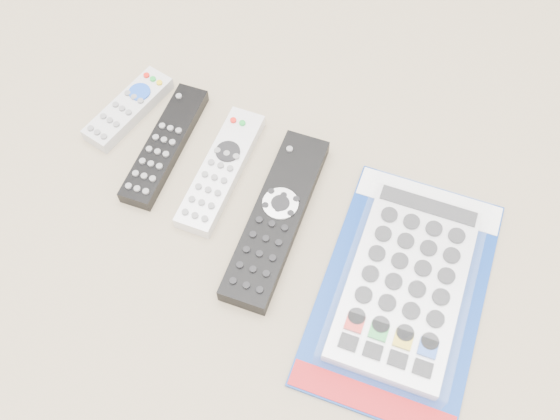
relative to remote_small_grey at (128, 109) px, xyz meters
The scene contains 5 objects.
remote_small_grey is the anchor object (origin of this frame).
remote_slim_black 0.09m from the remote_small_grey, 18.86° to the right, with size 0.08×0.21×0.02m.
remote_silver_dvd 0.18m from the remote_small_grey, ahead, with size 0.08×0.21×0.02m.
remote_large_black 0.28m from the remote_small_grey, 11.43° to the right, with size 0.10×0.27×0.03m.
jumbo_remote_packaged 0.47m from the remote_small_grey, ahead, with size 0.24×0.35×0.04m.
Camera 1 is at (0.26, -0.33, 0.73)m, focal length 40.00 mm.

